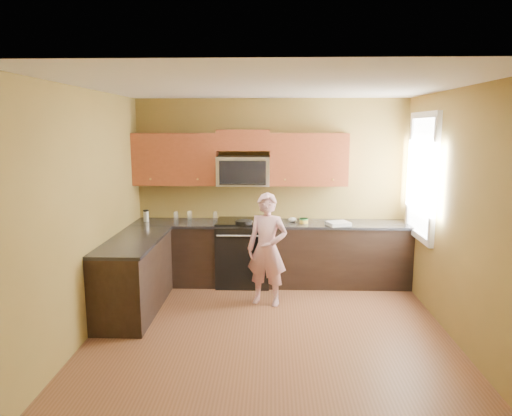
{
  "coord_description": "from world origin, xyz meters",
  "views": [
    {
      "loc": [
        0.01,
        -4.91,
        2.29
      ],
      "look_at": [
        -0.2,
        1.3,
        1.2
      ],
      "focal_mm": 32.58,
      "sensor_mm": 36.0,
      "label": 1
    }
  ],
  "objects_px": {
    "woman": "(267,249)",
    "butter_tub": "(304,223)",
    "stove": "(243,252)",
    "frying_pan": "(244,224)",
    "travel_mug": "(146,221)",
    "microwave": "(243,185)"
  },
  "relations": [
    {
      "from": "stove",
      "to": "butter_tub",
      "type": "bearing_deg",
      "value": -1.49
    },
    {
      "from": "microwave",
      "to": "butter_tub",
      "type": "xyz_separation_m",
      "value": [
        0.87,
        -0.15,
        -0.53
      ]
    },
    {
      "from": "stove",
      "to": "travel_mug",
      "type": "height_order",
      "value": "travel_mug"
    },
    {
      "from": "stove",
      "to": "woman",
      "type": "bearing_deg",
      "value": -65.43
    },
    {
      "from": "microwave",
      "to": "woman",
      "type": "height_order",
      "value": "microwave"
    },
    {
      "from": "butter_tub",
      "to": "travel_mug",
      "type": "relative_size",
      "value": 0.74
    },
    {
      "from": "frying_pan",
      "to": "butter_tub",
      "type": "height_order",
      "value": "frying_pan"
    },
    {
      "from": "frying_pan",
      "to": "travel_mug",
      "type": "bearing_deg",
      "value": 156.88
    },
    {
      "from": "stove",
      "to": "butter_tub",
      "type": "height_order",
      "value": "butter_tub"
    },
    {
      "from": "woman",
      "to": "butter_tub",
      "type": "xyz_separation_m",
      "value": [
        0.52,
        0.76,
        0.19
      ]
    },
    {
      "from": "stove",
      "to": "woman",
      "type": "xyz_separation_m",
      "value": [
        0.36,
        -0.78,
        0.25
      ]
    },
    {
      "from": "butter_tub",
      "to": "stove",
      "type": "bearing_deg",
      "value": 178.51
    },
    {
      "from": "butter_tub",
      "to": "travel_mug",
      "type": "height_order",
      "value": "travel_mug"
    },
    {
      "from": "microwave",
      "to": "travel_mug",
      "type": "xyz_separation_m",
      "value": [
        -1.42,
        -0.1,
        -0.53
      ]
    },
    {
      "from": "frying_pan",
      "to": "stove",
      "type": "bearing_deg",
      "value": 83.53
    },
    {
      "from": "butter_tub",
      "to": "travel_mug",
      "type": "xyz_separation_m",
      "value": [
        -2.3,
        0.05,
        0.0
      ]
    },
    {
      "from": "travel_mug",
      "to": "stove",
      "type": "bearing_deg",
      "value": -0.98
    },
    {
      "from": "microwave",
      "to": "stove",
      "type": "bearing_deg",
      "value": -90.0
    },
    {
      "from": "woman",
      "to": "butter_tub",
      "type": "distance_m",
      "value": 0.94
    },
    {
      "from": "stove",
      "to": "travel_mug",
      "type": "relative_size",
      "value": 5.53
    },
    {
      "from": "woman",
      "to": "frying_pan",
      "type": "distance_m",
      "value": 0.66
    },
    {
      "from": "stove",
      "to": "frying_pan",
      "type": "distance_m",
      "value": 0.54
    }
  ]
}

